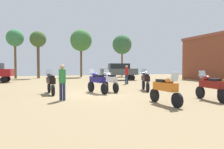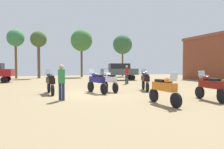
{
  "view_description": "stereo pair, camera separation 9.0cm",
  "coord_description": "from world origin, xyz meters",
  "px_view_note": "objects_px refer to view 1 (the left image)",
  "views": [
    {
      "loc": [
        -2.82,
        -12.81,
        1.71
      ],
      "look_at": [
        2.95,
        4.86,
        0.98
      ],
      "focal_mm": 34.29,
      "sensor_mm": 36.0,
      "label": 1
    },
    {
      "loc": [
        -2.73,
        -12.83,
        1.71
      ],
      "look_at": [
        2.95,
        4.86,
        0.98
      ],
      "focal_mm": 34.29,
      "sensor_mm": 36.0,
      "label": 2
    }
  ],
  "objects_px": {
    "tree_3": "(38,40)",
    "motorcycle_9": "(165,88)",
    "motorcycle_7": "(110,81)",
    "tree_5": "(122,45)",
    "motorcycle_2": "(97,81)",
    "motorcycle_8": "(211,86)",
    "tree_1": "(81,41)",
    "motorcycle_10": "(145,80)",
    "car_1": "(119,70)",
    "tree_2": "(15,39)",
    "motorcycle_3": "(51,82)",
    "person_2": "(62,80)",
    "person_1": "(127,73)"
  },
  "relations": [
    {
      "from": "tree_3",
      "to": "tree_5",
      "type": "bearing_deg",
      "value": 7.76
    },
    {
      "from": "motorcycle_3",
      "to": "car_1",
      "type": "height_order",
      "value": "car_1"
    },
    {
      "from": "motorcycle_2",
      "to": "car_1",
      "type": "xyz_separation_m",
      "value": [
        5.49,
        11.16,
        0.43
      ]
    },
    {
      "from": "tree_5",
      "to": "motorcycle_7",
      "type": "bearing_deg",
      "value": -112.85
    },
    {
      "from": "car_1",
      "to": "tree_1",
      "type": "bearing_deg",
      "value": 25.7
    },
    {
      "from": "person_2",
      "to": "motorcycle_9",
      "type": "bearing_deg",
      "value": -0.71
    },
    {
      "from": "motorcycle_8",
      "to": "person_1",
      "type": "height_order",
      "value": "person_1"
    },
    {
      "from": "person_1",
      "to": "person_2",
      "type": "xyz_separation_m",
      "value": [
        -6.62,
        -7.95,
        0.0
      ]
    },
    {
      "from": "motorcycle_2",
      "to": "motorcycle_7",
      "type": "bearing_deg",
      "value": 9.01
    },
    {
      "from": "car_1",
      "to": "tree_5",
      "type": "distance_m",
      "value": 10.66
    },
    {
      "from": "tree_5",
      "to": "tree_3",
      "type": "bearing_deg",
      "value": -172.24
    },
    {
      "from": "person_1",
      "to": "tree_3",
      "type": "distance_m",
      "value": 15.69
    },
    {
      "from": "motorcycle_2",
      "to": "tree_3",
      "type": "distance_m",
      "value": 19.36
    },
    {
      "from": "tree_5",
      "to": "motorcycle_3",
      "type": "bearing_deg",
      "value": -121.47
    },
    {
      "from": "motorcycle_3",
      "to": "tree_5",
      "type": "height_order",
      "value": "tree_5"
    },
    {
      "from": "motorcycle_8",
      "to": "motorcycle_9",
      "type": "bearing_deg",
      "value": -170.23
    },
    {
      "from": "motorcycle_9",
      "to": "motorcycle_10",
      "type": "bearing_deg",
      "value": -112.5
    },
    {
      "from": "motorcycle_9",
      "to": "person_1",
      "type": "height_order",
      "value": "person_1"
    },
    {
      "from": "motorcycle_10",
      "to": "tree_3",
      "type": "bearing_deg",
      "value": 128.74
    },
    {
      "from": "person_2",
      "to": "tree_3",
      "type": "xyz_separation_m",
      "value": [
        -1.44,
        20.75,
        4.21
      ]
    },
    {
      "from": "motorcycle_2",
      "to": "tree_3",
      "type": "bearing_deg",
      "value": 84.23
    },
    {
      "from": "motorcycle_9",
      "to": "person_1",
      "type": "bearing_deg",
      "value": -107.65
    },
    {
      "from": "tree_3",
      "to": "motorcycle_8",
      "type": "bearing_deg",
      "value": -70.1
    },
    {
      "from": "motorcycle_3",
      "to": "motorcycle_7",
      "type": "bearing_deg",
      "value": -5.38
    },
    {
      "from": "tree_2",
      "to": "motorcycle_8",
      "type": "bearing_deg",
      "value": -64.0
    },
    {
      "from": "motorcycle_2",
      "to": "motorcycle_7",
      "type": "xyz_separation_m",
      "value": [
        1.02,
        0.51,
        -0.02
      ]
    },
    {
      "from": "person_1",
      "to": "tree_2",
      "type": "distance_m",
      "value": 17.47
    },
    {
      "from": "tree_3",
      "to": "motorcycle_9",
      "type": "bearing_deg",
      "value": -76.47
    },
    {
      "from": "motorcycle_2",
      "to": "tree_5",
      "type": "distance_m",
      "value": 22.73
    },
    {
      "from": "tree_1",
      "to": "tree_3",
      "type": "relative_size",
      "value": 1.12
    },
    {
      "from": "motorcycle_8",
      "to": "tree_5",
      "type": "height_order",
      "value": "tree_5"
    },
    {
      "from": "motorcycle_9",
      "to": "car_1",
      "type": "bearing_deg",
      "value": -107.42
    },
    {
      "from": "car_1",
      "to": "tree_2",
      "type": "height_order",
      "value": "tree_2"
    },
    {
      "from": "motorcycle_7",
      "to": "tree_1",
      "type": "distance_m",
      "value": 20.06
    },
    {
      "from": "motorcycle_10",
      "to": "tree_1",
      "type": "distance_m",
      "value": 20.21
    },
    {
      "from": "motorcycle_8",
      "to": "tree_1",
      "type": "relative_size",
      "value": 0.31
    },
    {
      "from": "motorcycle_9",
      "to": "tree_3",
      "type": "height_order",
      "value": "tree_3"
    },
    {
      "from": "motorcycle_7",
      "to": "tree_5",
      "type": "height_order",
      "value": "tree_5"
    },
    {
      "from": "motorcycle_7",
      "to": "person_1",
      "type": "relative_size",
      "value": 1.23
    },
    {
      "from": "car_1",
      "to": "tree_3",
      "type": "bearing_deg",
      "value": 58.44
    },
    {
      "from": "motorcycle_8",
      "to": "tree_5",
      "type": "xyz_separation_m",
      "value": [
        4.78,
        24.82,
        4.5
      ]
    },
    {
      "from": "motorcycle_2",
      "to": "motorcycle_8",
      "type": "height_order",
      "value": "motorcycle_2"
    },
    {
      "from": "motorcycle_9",
      "to": "motorcycle_2",
      "type": "bearing_deg",
      "value": -73.98
    },
    {
      "from": "motorcycle_3",
      "to": "tree_3",
      "type": "distance_m",
      "value": 18.6
    },
    {
      "from": "motorcycle_2",
      "to": "motorcycle_8",
      "type": "xyz_separation_m",
      "value": [
        4.56,
        -4.58,
        -0.02
      ]
    },
    {
      "from": "person_2",
      "to": "tree_5",
      "type": "bearing_deg",
      "value": 93.66
    },
    {
      "from": "motorcycle_2",
      "to": "tree_2",
      "type": "relative_size",
      "value": 0.34
    },
    {
      "from": "motorcycle_8",
      "to": "tree_5",
      "type": "distance_m",
      "value": 25.67
    },
    {
      "from": "car_1",
      "to": "person_2",
      "type": "xyz_separation_m",
      "value": [
        -7.82,
        -13.46,
        -0.14
      ]
    },
    {
      "from": "person_2",
      "to": "motorcycle_8",
      "type": "bearing_deg",
      "value": 12.75
    }
  ]
}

